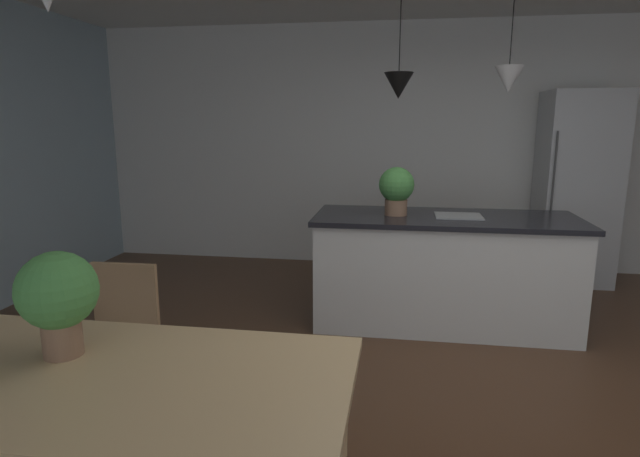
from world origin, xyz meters
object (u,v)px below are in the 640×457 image
object	(u,v)px
potted_plant_on_table	(58,295)
kitchen_island	(443,269)
chair_far_left	(116,340)
dining_table	(96,390)
refrigerator	(576,188)
potted_plant_on_island	(396,188)

from	to	relation	value
potted_plant_on_table	kitchen_island	bearing A→B (deg)	55.96
chair_far_left	dining_table	bearing A→B (deg)	-63.13
refrigerator	potted_plant_on_island	bearing A→B (deg)	-141.56
dining_table	kitchen_island	world-z (taller)	kitchen_island
dining_table	chair_far_left	distance (m)	0.96
dining_table	refrigerator	size ratio (longest dim) A/B	0.97
chair_far_left	potted_plant_on_table	xyz separation A→B (m)	(0.22, -0.71, 0.51)
dining_table	potted_plant_on_table	distance (m)	0.39
chair_far_left	potted_plant_on_island	xyz separation A→B (m)	(1.47, 1.72, 0.64)
kitchen_island	refrigerator	bearing A→B (deg)	45.52
dining_table	potted_plant_on_island	world-z (taller)	potted_plant_on_island
potted_plant_on_island	potted_plant_on_table	size ratio (longest dim) A/B	0.92
refrigerator	kitchen_island	bearing A→B (deg)	-134.48
dining_table	chair_far_left	xyz separation A→B (m)	(-0.42, 0.84, -0.20)
dining_table	refrigerator	bearing A→B (deg)	54.51
kitchen_island	potted_plant_on_island	xyz separation A→B (m)	(-0.40, 0.00, 0.65)
kitchen_island	potted_plant_on_island	world-z (taller)	potted_plant_on_island
chair_far_left	potted_plant_on_table	distance (m)	0.91
potted_plant_on_island	potted_plant_on_table	distance (m)	2.74
dining_table	kitchen_island	distance (m)	2.95
kitchen_island	potted_plant_on_island	distance (m)	0.77
chair_far_left	refrigerator	size ratio (longest dim) A/B	0.45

